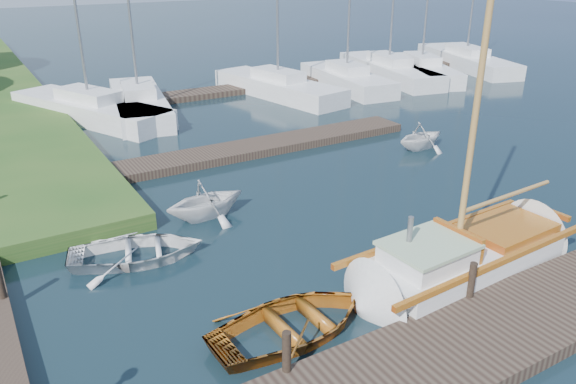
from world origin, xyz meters
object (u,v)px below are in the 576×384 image
sailboat (466,259)px  tender_a (136,248)px  marina_boat_4 (347,78)px  mooring_post_2 (472,280)px  marina_boat_7 (466,59)px  mooring_post_4 (0,281)px  dinghy (294,319)px  marina_boat_5 (389,68)px  tender_d (422,134)px  marina_boat_1 (139,101)px  marina_boat_6 (421,68)px  mooring_post_1 (287,352)px  marina_boat_3 (278,85)px  tender_b (205,197)px  marina_boat_0 (90,107)px

sailboat → tender_a: sailboat is taller
sailboat → marina_boat_4: (9.45, 17.66, 0.24)m
sailboat → tender_a: bearing=141.9°
mooring_post_2 → tender_a: size_ratio=0.25×
marina_boat_4 → marina_boat_7: (10.60, 1.04, -0.01)m
sailboat → tender_a: 7.95m
mooring_post_4 → sailboat: sailboat is taller
mooring_post_2 → dinghy: bearing=162.6°
sailboat → marina_boat_5: 22.91m
tender_d → sailboat: bearing=139.0°
marina_boat_1 → marina_boat_6: bearing=-80.6°
mooring_post_1 → mooring_post_4: 6.40m
mooring_post_1 → tender_d: size_ratio=0.36×
mooring_post_2 → marina_boat_4: (10.51, 18.74, -0.12)m
marina_boat_5 → mooring_post_2: bearing=154.8°
mooring_post_2 → marina_boat_3: bearing=71.9°
marina_boat_5 → marina_boat_7: size_ratio=1.04×
tender_b → marina_boat_4: (13.52, 11.69, -0.05)m
marina_boat_5 → marina_boat_7: (6.72, 0.07, -0.01)m
marina_boat_6 → dinghy: bearing=153.8°
mooring_post_1 → marina_boat_6: (20.66, 18.77, -0.13)m
tender_a → tender_d: size_ratio=1.46×
sailboat → tender_b: 7.23m
tender_d → marina_boat_0: bearing=38.7°
marina_boat_3 → marina_boat_7: marina_boat_3 is taller
dinghy → marina_boat_7: size_ratio=0.30×
tender_a → marina_boat_5: marina_boat_5 is taller
tender_b → marina_boat_7: size_ratio=0.21×
mooring_post_1 → marina_boat_1: size_ratio=0.07×
tender_a → marina_boat_3: size_ratio=0.28×
mooring_post_4 → tender_b: bearing=20.5°
tender_a → marina_boat_4: bearing=-35.0°
dinghy → tender_b: 5.94m
mooring_post_2 → marina_boat_5: (14.39, 19.71, -0.13)m
marina_boat_5 → dinghy: bearing=146.7°
mooring_post_2 → mooring_post_4: size_ratio=1.00×
dinghy → tender_a: (-1.80, 4.50, -0.03)m
marina_boat_0 → marina_boat_3: bearing=-116.1°
mooring_post_4 → marina_boat_6: marina_boat_6 is taller
mooring_post_4 → marina_boat_1: size_ratio=0.07×
tender_b → mooring_post_1: bearing=163.2°
marina_boat_1 → marina_boat_6: size_ratio=1.02×
mooring_post_2 → marina_boat_6: size_ratio=0.08×
mooring_post_2 → tender_a: bearing=134.0°
sailboat → dinghy: (-4.72, 0.06, 0.02)m
dinghy → sailboat: bearing=-93.4°
mooring_post_4 → dinghy: size_ratio=0.23×
sailboat → marina_boat_0: size_ratio=0.83×
marina_boat_3 → marina_boat_4: marina_boat_3 is taller
mooring_post_1 → marina_boat_6: size_ratio=0.08×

